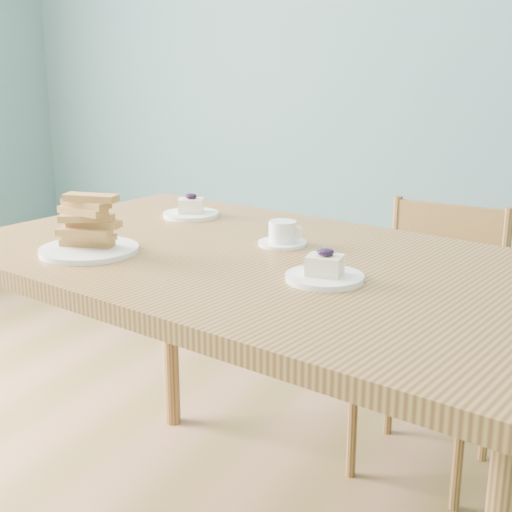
% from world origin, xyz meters
% --- Properties ---
extents(room, '(5.01, 5.01, 2.71)m').
position_xyz_m(room, '(0.00, 0.00, 1.35)').
color(room, '#946445').
rests_on(room, ground).
extents(dining_table, '(1.70, 1.17, 0.83)m').
position_xyz_m(dining_table, '(0.19, 0.24, 0.75)').
color(dining_table, olive).
rests_on(dining_table, ground).
extents(dining_chair, '(0.42, 0.40, 0.85)m').
position_xyz_m(dining_chair, '(0.45, 0.89, 0.44)').
color(dining_chair, olive).
rests_on(dining_chair, ground).
extents(cheesecake_plate_near, '(0.17, 0.17, 0.07)m').
position_xyz_m(cheesecake_plate_near, '(0.37, 0.13, 0.85)').
color(cheesecake_plate_near, white).
rests_on(cheesecake_plate_near, dining_table).
extents(cheesecake_plate_far, '(0.16, 0.16, 0.07)m').
position_xyz_m(cheesecake_plate_far, '(-0.21, 0.55, 0.85)').
color(cheesecake_plate_far, white).
rests_on(cheesecake_plate_far, dining_table).
extents(coffee_cup, '(0.12, 0.12, 0.06)m').
position_xyz_m(coffee_cup, '(0.17, 0.36, 0.86)').
color(coffee_cup, white).
rests_on(coffee_cup, dining_table).
extents(biscotti_plate, '(0.24, 0.24, 0.14)m').
position_xyz_m(biscotti_plate, '(-0.22, 0.09, 0.88)').
color(biscotti_plate, white).
rests_on(biscotti_plate, dining_table).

